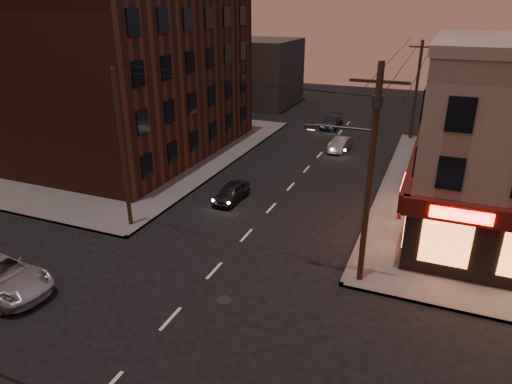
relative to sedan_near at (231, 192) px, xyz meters
The scene contains 13 objects.
ground 12.49m from the sedan_near, 76.69° to the right, with size 120.00×120.00×0.00m, color black.
sidewalk_nw 16.62m from the sedan_near, 155.60° to the left, with size 24.00×28.00×0.15m, color #514F4C.
brick_apartment 14.79m from the sedan_near, 149.45° to the left, with size 12.00×20.00×13.00m, color #432115.
bg_building_ne_a 31.01m from the sedan_near, 56.88° to the left, with size 10.00×12.00×7.00m, color #3F3D3A.
bg_building_nw 31.71m from the sedan_near, 108.73° to the left, with size 9.00×10.00×8.00m, color #3F3D3A.
bg_building_ne_b 42.61m from the sedan_near, 69.54° to the left, with size 8.00×8.00×6.00m, color #3F3D3A.
utility_pole_main 12.57m from the sedan_near, 33.55° to the right, with size 4.20×0.44×10.00m.
utility_pole_far 22.46m from the sedan_near, 64.04° to the left, with size 0.26×0.26×9.00m, color #382619.
utility_pole_west 7.97m from the sedan_near, 124.86° to the right, with size 0.24×0.24×9.00m, color #382619.
sedan_near is the anchor object (origin of this frame).
sedan_mid 14.29m from the sedan_near, 72.72° to the left, with size 1.25×3.59×1.18m, color slate.
sedan_far 21.32m from the sedan_near, 85.69° to the left, with size 1.72×4.24×1.23m, color #192332.
fire_hydrant 10.72m from the sedan_near, ahead, with size 0.33×0.33×0.72m.
Camera 1 is at (9.23, -13.04, 12.27)m, focal length 32.00 mm.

